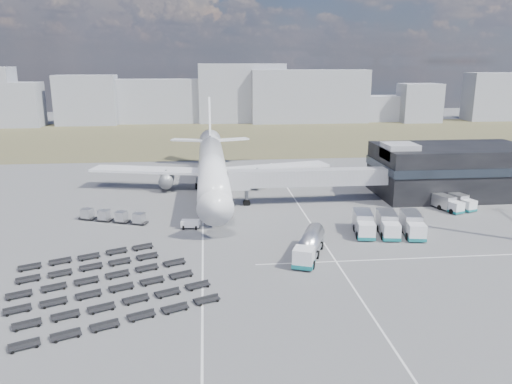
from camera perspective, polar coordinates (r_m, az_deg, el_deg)
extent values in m
plane|color=#565659|center=(74.31, -4.55, -6.04)|extent=(420.00, 420.00, 0.00)
cube|color=brown|center=(181.42, -5.40, 6.31)|extent=(420.00, 90.00, 0.01)
cube|color=silver|center=(79.00, -6.10, -4.80)|extent=(0.25, 110.00, 0.01)
cube|color=silver|center=(80.84, 6.80, -4.36)|extent=(0.25, 110.00, 0.01)
cube|color=silver|center=(71.81, 16.15, -7.36)|extent=(40.00, 0.25, 0.01)
cube|color=black|center=(107.76, 21.50, 2.29)|extent=(30.00, 16.00, 10.00)
cube|color=#262D38|center=(107.53, 21.56, 2.91)|extent=(30.40, 16.40, 1.60)
cube|color=#939399|center=(100.17, 16.12, 4.49)|extent=(6.00, 6.00, 3.00)
cube|color=#939399|center=(94.44, 6.12, 1.67)|extent=(29.80, 3.00, 3.00)
cube|color=#939399|center=(92.16, -2.00, 1.42)|extent=(4.00, 3.60, 3.40)
cylinder|color=slate|center=(93.37, -1.09, -0.01)|extent=(0.70, 0.70, 5.10)
cylinder|color=black|center=(93.92, -1.08, -1.25)|extent=(1.40, 0.90, 1.40)
cylinder|color=white|center=(101.70, -5.03, 2.75)|extent=(5.60, 48.00, 5.60)
cone|color=white|center=(75.96, -4.70, -1.37)|extent=(5.60, 5.00, 5.60)
cone|color=white|center=(129.09, -5.24, 5.65)|extent=(5.60, 8.00, 5.60)
cube|color=black|center=(77.68, -4.74, -0.39)|extent=(2.20, 2.00, 0.80)
cube|color=white|center=(107.48, -12.01, 2.48)|extent=(25.59, 11.38, 0.50)
cube|color=white|center=(107.76, 1.88, 2.83)|extent=(25.59, 11.38, 0.50)
cylinder|color=slate|center=(105.57, -10.18, 1.40)|extent=(3.00, 5.00, 3.00)
cylinder|color=slate|center=(105.78, 0.13, 1.67)|extent=(3.00, 5.00, 3.00)
cube|color=white|center=(131.08, -7.67, 5.90)|extent=(9.49, 5.63, 0.35)
cube|color=white|center=(131.17, -2.84, 6.02)|extent=(9.49, 5.63, 0.35)
cube|color=white|center=(131.31, -5.31, 8.32)|extent=(0.50, 9.06, 11.45)
cylinder|color=slate|center=(82.40, -4.72, -3.02)|extent=(0.50, 0.50, 2.50)
cylinder|color=slate|center=(106.50, -6.73, 1.02)|extent=(0.60, 0.60, 2.50)
cylinder|color=slate|center=(106.57, -3.29, 1.10)|extent=(0.60, 0.60, 2.50)
cylinder|color=black|center=(82.63, -4.71, -3.51)|extent=(0.50, 1.20, 1.20)
cube|color=#9395A0|center=(230.58, -25.77, 8.98)|extent=(20.71, 12.00, 18.06)
cube|color=#9395A0|center=(226.78, -18.79, 9.92)|extent=(24.97, 12.00, 20.77)
cube|color=#9395A0|center=(226.18, -9.54, 10.23)|extent=(47.45, 12.00, 18.84)
cube|color=#9395A0|center=(224.12, -1.63, 11.22)|extent=(37.75, 12.00, 25.39)
cube|color=#9395A0|center=(224.18, 6.13, 10.82)|extent=(51.38, 12.00, 22.81)
cube|color=#9395A0|center=(235.92, 13.51, 9.27)|extent=(37.38, 12.00, 11.19)
cube|color=#9395A0|center=(236.37, 18.17, 9.65)|extent=(17.35, 12.00, 16.83)
cube|color=#9395A0|center=(256.12, 25.46, 9.82)|extent=(24.38, 12.00, 21.42)
cube|color=white|center=(65.74, 5.48, -7.43)|extent=(3.37, 3.37, 2.48)
cube|color=#136A6E|center=(66.11, 5.45, -8.21)|extent=(3.51, 3.51, 0.54)
cylinder|color=#B9B9BE|center=(70.43, 6.29, -5.49)|extent=(5.52, 8.52, 2.70)
cube|color=slate|center=(70.87, 6.26, -6.43)|extent=(5.41, 8.48, 0.38)
cylinder|color=black|center=(69.48, 6.02, -7.11)|extent=(3.05, 2.15, 1.19)
cube|color=white|center=(81.67, -7.51, -3.69)|extent=(3.10, 2.00, 1.35)
cube|color=white|center=(110.09, -4.15, 1.63)|extent=(3.35, 5.72, 2.50)
cube|color=#136A6E|center=(110.33, -4.14, 1.11)|extent=(3.46, 5.83, 0.40)
cube|color=white|center=(77.51, 12.47, -4.34)|extent=(2.90, 2.81, 2.42)
cube|color=#136A6E|center=(77.82, 12.43, -4.99)|extent=(3.03, 2.94, 0.50)
cube|color=#B9B9BE|center=(80.99, 12.10, -3.16)|extent=(3.46, 5.44, 2.86)
cube|color=white|center=(78.17, 15.19, -4.35)|extent=(2.90, 2.81, 2.42)
cube|color=#136A6E|center=(78.47, 15.15, -5.00)|extent=(3.03, 2.94, 0.50)
cube|color=#B9B9BE|center=(81.62, 14.70, -3.18)|extent=(3.46, 5.44, 2.86)
cube|color=white|center=(79.00, 17.86, -4.35)|extent=(2.90, 2.81, 2.42)
cube|color=#136A6E|center=(79.30, 17.81, -4.99)|extent=(3.03, 2.94, 0.50)
cube|color=#B9B9BE|center=(82.42, 17.26, -3.20)|extent=(3.46, 5.44, 2.86)
cube|color=white|center=(95.50, 21.94, -1.64)|extent=(2.54, 2.49, 1.94)
cube|color=#136A6E|center=(95.70, 21.90, -2.07)|extent=(2.65, 2.60, 0.40)
cube|color=#B9B9BE|center=(97.46, 20.67, -0.98)|extent=(3.30, 4.52, 2.30)
cube|color=white|center=(97.64, 23.17, -1.42)|extent=(2.54, 2.49, 1.94)
cube|color=#136A6E|center=(97.84, 23.12, -1.84)|extent=(2.65, 2.60, 0.40)
cube|color=#B9B9BE|center=(99.57, 21.90, -0.78)|extent=(3.30, 4.52, 2.30)
cube|color=black|center=(90.24, -18.69, -2.81)|extent=(3.06, 2.48, 0.18)
cube|color=#B9B9BE|center=(90.00, -18.74, -2.29)|extent=(2.11, 2.11, 1.53)
cube|color=black|center=(88.50, -16.93, -3.01)|extent=(3.06, 2.48, 0.18)
cube|color=#B9B9BE|center=(88.25, -16.97, -2.47)|extent=(2.11, 2.11, 1.53)
cube|color=black|center=(86.84, -15.10, -3.21)|extent=(3.06, 2.48, 0.18)
cube|color=#B9B9BE|center=(86.58, -15.14, -2.67)|extent=(2.11, 2.11, 1.53)
cube|color=black|center=(85.27, -13.20, -3.42)|extent=(3.06, 2.48, 0.18)
cube|color=#B9B9BE|center=(85.01, -13.23, -2.87)|extent=(2.11, 2.11, 1.53)
cube|color=black|center=(55.12, -14.94, -13.89)|extent=(21.30, 10.36, 0.68)
cube|color=black|center=(58.56, -15.96, -12.18)|extent=(21.30, 10.36, 0.68)
cube|color=black|center=(62.06, -16.85, -10.66)|extent=(21.30, 10.36, 0.68)
cube|color=black|center=(65.62, -17.64, -9.30)|extent=(21.30, 10.36, 0.68)
cube|color=black|center=(69.21, -18.35, -8.08)|extent=(17.84, 8.85, 0.68)
cube|color=black|center=(72.85, -18.98, -6.98)|extent=(17.84, 8.85, 0.68)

